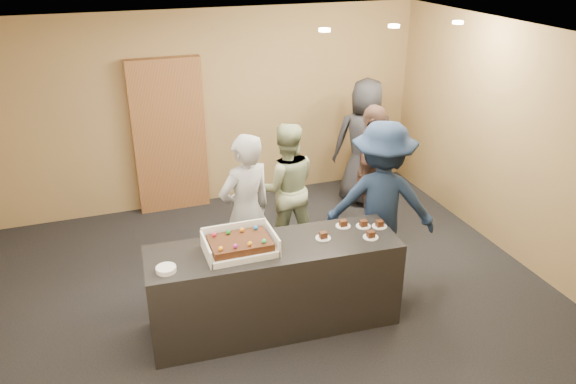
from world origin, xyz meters
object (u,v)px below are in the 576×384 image
object	(u,v)px
serving_counter	(275,286)
person_brown_extra	(372,174)
cake_box	(240,246)
plate_stack	(166,269)
storage_cabinet	(169,137)
sheet_cake	(240,243)
person_dark_suit	(365,143)
person_server_grey	(246,212)
person_sage_man	(286,187)
person_navy_man	(381,203)

from	to	relation	value
serving_counter	person_brown_extra	bearing A→B (deg)	40.89
cake_box	plate_stack	size ratio (longest dim) A/B	3.65
serving_counter	storage_cabinet	bearing A→B (deg)	103.20
serving_counter	plate_stack	bearing A→B (deg)	-170.77
sheet_cake	person_dark_suit	xyz separation A→B (m)	(2.41, 2.28, -0.10)
storage_cabinet	cake_box	distance (m)	2.97
sheet_cake	plate_stack	xyz separation A→B (m)	(-0.69, -0.10, -0.07)
serving_counter	sheet_cake	xyz separation A→B (m)	(-0.33, 0.00, 0.55)
plate_stack	person_brown_extra	size ratio (longest dim) A/B	0.10
storage_cabinet	person_brown_extra	xyz separation A→B (m)	(2.20, -1.70, -0.18)
person_server_grey	serving_counter	bearing A→B (deg)	74.98
plate_stack	person_sage_man	distance (m)	2.24
plate_stack	person_sage_man	xyz separation A→B (m)	(1.63, 1.52, -0.12)
sheet_cake	person_sage_man	distance (m)	1.71
cake_box	person_server_grey	world-z (taller)	person_server_grey
plate_stack	storage_cabinet	bearing A→B (deg)	80.72
serving_counter	person_sage_man	distance (m)	1.59
serving_counter	sheet_cake	world-z (taller)	sheet_cake
serving_counter	person_dark_suit	xyz separation A→B (m)	(2.09, 2.28, 0.45)
serving_counter	plate_stack	xyz separation A→B (m)	(-1.02, -0.10, 0.47)
person_navy_man	person_brown_extra	world-z (taller)	person_navy_man
person_server_grey	person_navy_man	bearing A→B (deg)	147.11
cake_box	plate_stack	distance (m)	0.70
sheet_cake	plate_stack	bearing A→B (deg)	-171.53
person_brown_extra	person_dark_suit	size ratio (longest dim) A/B	0.98
plate_stack	person_navy_man	xyz separation A→B (m)	(2.38, 0.55, -0.00)
sheet_cake	person_sage_man	bearing A→B (deg)	56.55
storage_cabinet	serving_counter	bearing A→B (deg)	-80.25
person_navy_man	person_brown_extra	bearing A→B (deg)	-85.67
sheet_cake	person_brown_extra	bearing A→B (deg)	32.68
person_dark_suit	plate_stack	bearing A→B (deg)	57.87
storage_cabinet	person_brown_extra	world-z (taller)	storage_cabinet
storage_cabinet	sheet_cake	distance (m)	3.00
storage_cabinet	person_dark_suit	size ratio (longest dim) A/B	1.18
storage_cabinet	person_brown_extra	bearing A→B (deg)	-37.58
person_navy_man	person_dark_suit	xyz separation A→B (m)	(0.72, 1.83, -0.02)
sheet_cake	person_dark_suit	world-z (taller)	person_dark_suit
cake_box	person_brown_extra	bearing A→B (deg)	32.20
cake_box	sheet_cake	size ratio (longest dim) A/B	1.17
serving_counter	person_server_grey	distance (m)	0.92
cake_box	person_dark_suit	distance (m)	3.30
serving_counter	plate_stack	world-z (taller)	plate_stack
sheet_cake	cake_box	bearing A→B (deg)	89.12
cake_box	person_dark_suit	bearing A→B (deg)	43.08
person_brown_extra	plate_stack	bearing A→B (deg)	-20.48
person_sage_man	person_brown_extra	xyz separation A→B (m)	(1.08, -0.13, 0.08)
sheet_cake	plate_stack	size ratio (longest dim) A/B	3.11
serving_counter	person_dark_suit	bearing A→B (deg)	51.00
storage_cabinet	cake_box	world-z (taller)	storage_cabinet
person_server_grey	person_sage_man	distance (m)	0.90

